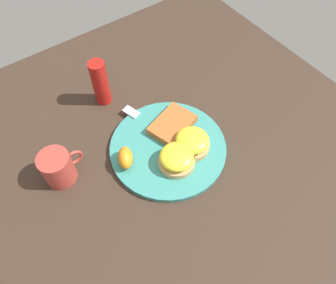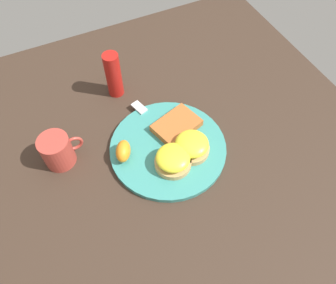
# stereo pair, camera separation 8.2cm
# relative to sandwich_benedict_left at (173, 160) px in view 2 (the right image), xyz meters

# --- Properties ---
(ground_plane) EXTENTS (1.10, 1.10, 0.00)m
(ground_plane) POSITION_rel_sandwich_benedict_left_xyz_m (0.01, 0.05, -0.04)
(ground_plane) COLOR #38281E
(plate) EXTENTS (0.30, 0.30, 0.01)m
(plate) POSITION_rel_sandwich_benedict_left_xyz_m (0.01, 0.05, -0.03)
(plate) COLOR teal
(plate) RESTS_ON ground_plane
(sandwich_benedict_left) EXTENTS (0.09, 0.09, 0.05)m
(sandwich_benedict_left) POSITION_rel_sandwich_benedict_left_xyz_m (0.00, 0.00, 0.00)
(sandwich_benedict_left) COLOR tan
(sandwich_benedict_left) RESTS_ON plate
(sandwich_benedict_right) EXTENTS (0.09, 0.09, 0.05)m
(sandwich_benedict_right) POSITION_rel_sandwich_benedict_left_xyz_m (0.06, 0.02, 0.00)
(sandwich_benedict_right) COLOR tan
(sandwich_benedict_right) RESTS_ON plate
(hashbrown_patty) EXTENTS (0.14, 0.12, 0.02)m
(hashbrown_patty) POSITION_rel_sandwich_benedict_left_xyz_m (0.06, 0.10, -0.01)
(hashbrown_patty) COLOR #B15E2A
(hashbrown_patty) RESTS_ON plate
(orange_wedge) EXTENTS (0.06, 0.07, 0.04)m
(orange_wedge) POSITION_rel_sandwich_benedict_left_xyz_m (-0.10, 0.08, -0.00)
(orange_wedge) COLOR orange
(orange_wedge) RESTS_ON plate
(fork) EXTENTS (0.08, 0.22, 0.00)m
(fork) POSITION_rel_sandwich_benedict_left_xyz_m (0.02, 0.13, -0.02)
(fork) COLOR silver
(fork) RESTS_ON plate
(cup) EXTENTS (0.10, 0.08, 0.09)m
(cup) POSITION_rel_sandwich_benedict_left_xyz_m (-0.25, 0.14, 0.01)
(cup) COLOR #B23D33
(cup) RESTS_ON ground_plane
(condiment_bottle) EXTENTS (0.04, 0.04, 0.14)m
(condiment_bottle) POSITION_rel_sandwich_benedict_left_xyz_m (-0.04, 0.30, 0.03)
(condiment_bottle) COLOR #B21914
(condiment_bottle) RESTS_ON ground_plane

